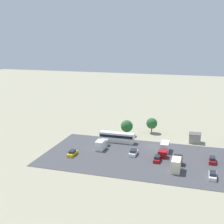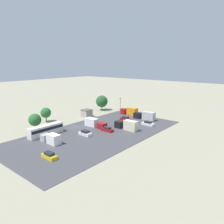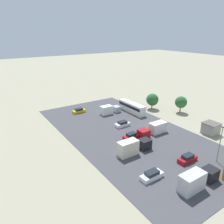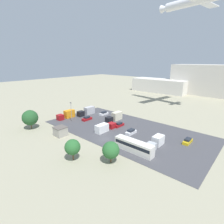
{
  "view_description": "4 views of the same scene",
  "coord_description": "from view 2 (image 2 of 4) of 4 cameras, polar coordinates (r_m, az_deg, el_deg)",
  "views": [
    {
      "loc": [
        -15.44,
        95.86,
        34.71
      ],
      "look_at": [
        3.63,
        33.15,
        18.86
      ],
      "focal_mm": 50.0,
      "sensor_mm": 36.0,
      "label": 1
    },
    {
      "loc": [
        49.78,
        58.6,
        23.2
      ],
      "look_at": [
        -4.86,
        13.2,
        6.69
      ],
      "focal_mm": 35.0,
      "sensor_mm": 36.0,
      "label": 2
    },
    {
      "loc": [
        -43.26,
        44.65,
        26.55
      ],
      "look_at": [
        5.28,
        12.38,
        4.78
      ],
      "focal_mm": 35.0,
      "sensor_mm": 36.0,
      "label": 3
    },
    {
      "loc": [
        36.67,
        -37.41,
        24.79
      ],
      "look_at": [
        -5.33,
        10.04,
        6.04
      ],
      "focal_mm": 28.0,
      "sensor_mm": 36.0,
      "label": 4
    }
  ],
  "objects": [
    {
      "name": "parked_car_1",
      "position": [
        74.18,
        -1.28,
        -4.56
      ],
      "size": [
        1.74,
        4.49,
        1.55
      ],
      "rotation": [
        0.0,
        0.0,
        3.14
      ],
      "color": "maroon",
      "rests_on": "ground"
    },
    {
      "name": "tree_apron_mid",
      "position": [
        105.61,
        -2.68,
        2.8
      ],
      "size": [
        5.71,
        5.71,
        7.23
      ],
      "color": "brown",
      "rests_on": "ground"
    },
    {
      "name": "tree_near_shed",
      "position": [
        88.85,
        -16.92,
        -0.2
      ],
      "size": [
        4.04,
        4.04,
        5.69
      ],
      "color": "brown",
      "rests_on": "ground"
    },
    {
      "name": "parking_lot_surface",
      "position": [
        72.65,
        -3.79,
        -5.54
      ],
      "size": [
        60.72,
        30.57,
        0.08
      ],
      "color": "#424247",
      "rests_on": "ground"
    },
    {
      "name": "bus",
      "position": [
        73.15,
        -16.91,
        -4.46
      ],
      "size": [
        11.81,
        2.6,
        3.33
      ],
      "rotation": [
        0.0,
        0.0,
        1.57
      ],
      "color": "silver",
      "rests_on": "ground"
    },
    {
      "name": "parked_car_2",
      "position": [
        82.1,
        9.37,
        -2.98
      ],
      "size": [
        1.85,
        4.72,
        1.56
      ],
      "color": "silver",
      "rests_on": "ground"
    },
    {
      "name": "tree_apron_far",
      "position": [
        80.16,
        -19.5,
        -1.95
      ],
      "size": [
        4.36,
        4.36,
        5.64
      ],
      "color": "brown",
      "rests_on": "ground"
    },
    {
      "name": "parked_truck_2",
      "position": [
        96.59,
        4.66,
        0.13
      ],
      "size": [
        2.45,
        8.22,
        3.36
      ],
      "rotation": [
        0.0,
        0.0,
        3.14
      ],
      "color": "maroon",
      "rests_on": "ground"
    },
    {
      "name": "ground_plane",
      "position": [
        80.31,
        -9.52,
        -3.9
      ],
      "size": [
        400.0,
        400.0,
        0.0
      ],
      "primitive_type": "plane",
      "color": "gray"
    },
    {
      "name": "parked_car_4",
      "position": [
        87.55,
        3.52,
        -1.79
      ],
      "size": [
        1.81,
        4.55,
        1.65
      ],
      "color": "maroon",
      "rests_on": "ground"
    },
    {
      "name": "parked_truck_4",
      "position": [
        75.79,
        4.03,
        -3.48
      ],
      "size": [
        2.35,
        8.7,
        3.41
      ],
      "rotation": [
        0.0,
        0.0,
        3.14
      ],
      "color": "black",
      "rests_on": "ground"
    },
    {
      "name": "parked_car_0",
      "position": [
        56.45,
        -16.06,
        -10.92
      ],
      "size": [
        1.77,
        4.48,
        1.54
      ],
      "rotation": [
        0.0,
        0.0,
        3.14
      ],
      "color": "gold",
      "rests_on": "ground"
    },
    {
      "name": "shed_building",
      "position": [
        93.95,
        -6.62,
        -0.31
      ],
      "size": [
        3.99,
        3.84,
        3.16
      ],
      "color": "#9E998E",
      "rests_on": "ground"
    },
    {
      "name": "parked_truck_0",
      "position": [
        79.27,
        -4.6,
        -2.93
      ],
      "size": [
        2.48,
        9.0,
        2.88
      ],
      "color": "maroon",
      "rests_on": "ground"
    },
    {
      "name": "parked_car_3",
      "position": [
        70.77,
        -7.01,
        -5.52
      ],
      "size": [
        1.97,
        4.51,
        1.59
      ],
      "rotation": [
        0.0,
        0.0,
        3.14
      ],
      "color": "silver",
      "rests_on": "ground"
    },
    {
      "name": "parked_truck_3",
      "position": [
        89.49,
        8.73,
        -1.01
      ],
      "size": [
        2.44,
        9.13,
        3.42
      ],
      "rotation": [
        0.0,
        0.0,
        3.14
      ],
      "color": "black",
      "rests_on": "ground"
    },
    {
      "name": "parked_truck_1",
      "position": [
        65.92,
        -15.57,
        -6.74
      ],
      "size": [
        2.45,
        7.15,
        2.87
      ],
      "rotation": [
        0.0,
        0.0,
        3.14
      ],
      "color": "#ADB2B7",
      "rests_on": "ground"
    },
    {
      "name": "light_pole_lot_centre",
      "position": [
        92.5,
        2.18,
        1.47
      ],
      "size": [
        0.9,
        0.28,
        8.17
      ],
      "color": "gray",
      "rests_on": "ground"
    }
  ]
}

